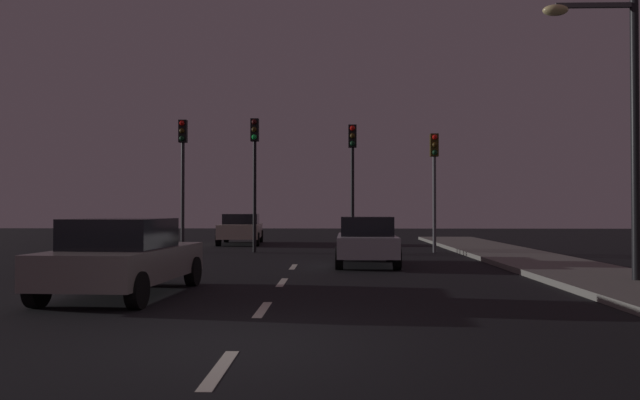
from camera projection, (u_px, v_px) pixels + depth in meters
name	position (u px, v px, depth m)	size (l,w,h in m)	color
ground_plane	(284.00, 279.00, 14.54)	(80.00, 80.00, 0.00)	black
sidewalk_curb_right	(598.00, 277.00, 14.36)	(3.00, 40.00, 0.15)	gray
lane_stripe_nearest	(220.00, 369.00, 6.34)	(0.16, 1.60, 0.01)	silver
lane_stripe_second	(263.00, 309.00, 10.14)	(0.16, 1.60, 0.01)	silver
lane_stripe_third	(282.00, 282.00, 13.94)	(0.16, 1.60, 0.01)	silver
lane_stripe_fourth	(293.00, 267.00, 17.74)	(0.16, 1.60, 0.01)	silver
traffic_signal_far_left	(183.00, 160.00, 23.97)	(0.32, 0.38, 5.26)	#2D2D30
traffic_signal_center_left	(255.00, 159.00, 23.90)	(0.32, 0.38, 5.30)	black
traffic_signal_center_right	(352.00, 163.00, 23.80)	(0.32, 0.38, 5.04)	black
traffic_signal_far_right	(434.00, 169.00, 23.72)	(0.32, 0.38, 4.68)	#4C4C51
car_stopped_ahead	(367.00, 241.00, 18.27)	(1.91, 4.03, 1.47)	silver
car_adjacent_lane	(124.00, 257.00, 11.79)	(2.22, 4.39, 1.51)	gray
car_oncoming_far	(241.00, 229.00, 29.60)	(2.26, 4.51, 1.48)	beige
street_lamp_right	(618.00, 110.00, 13.22)	(2.08, 0.36, 6.28)	black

